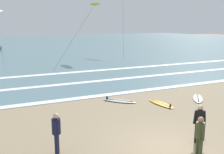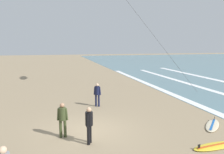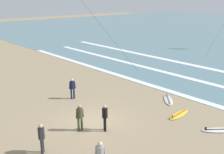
{
  "view_description": "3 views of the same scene",
  "coord_description": "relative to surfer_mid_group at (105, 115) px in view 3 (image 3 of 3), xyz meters",
  "views": [
    {
      "loc": [
        -6.07,
        -7.83,
        4.79
      ],
      "look_at": [
        -0.62,
        3.98,
        2.13
      ],
      "focal_mm": 42.99,
      "sensor_mm": 36.0,
      "label": 1
    },
    {
      "loc": [
        10.03,
        -1.42,
        4.21
      ],
      "look_at": [
        -0.52,
        1.39,
        2.55
      ],
      "focal_mm": 34.73,
      "sensor_mm": 36.0,
      "label": 2
    },
    {
      "loc": [
        11.96,
        -9.05,
        7.5
      ],
      "look_at": [
        -1.97,
        3.41,
        1.77
      ],
      "focal_mm": 42.7,
      "sensor_mm": 36.0,
      "label": 3
    }
  ],
  "objects": [
    {
      "name": "surfer_foreground_main",
      "position": [
        -0.28,
        -3.81,
        0.0
      ],
      "size": [
        0.44,
        0.4,
        1.6
      ],
      "color": "#232328",
      "rests_on": "ground"
    },
    {
      "name": "surfboard_foreground_flat",
      "position": [
        4.45,
        4.92,
        -0.91
      ],
      "size": [
        1.8,
        2.0,
        0.25
      ],
      "color": "silver",
      "rests_on": "ground"
    },
    {
      "name": "surfboard_left_pile",
      "position": [
        -0.35,
        6.5,
        -0.91
      ],
      "size": [
        1.9,
        1.92,
        0.25
      ],
      "color": "beige",
      "rests_on": "ground"
    },
    {
      "name": "surfer_left_far",
      "position": [
        -5.43,
        1.41,
        0.0
      ],
      "size": [
        0.32,
        0.5,
        1.6
      ],
      "color": "#141938",
      "rests_on": "ground"
    },
    {
      "name": "ground_plane",
      "position": [
        -1.35,
        0.11,
        -0.96
      ],
      "size": [
        160.0,
        160.0,
        0.0
      ],
      "primitive_type": "plane",
      "color": "#937F60"
    },
    {
      "name": "surfboard_near_water",
      "position": [
        1.65,
        4.96,
        -0.91
      ],
      "size": [
        0.78,
        2.14,
        0.25
      ],
      "color": "yellow",
      "rests_on": "ground"
    },
    {
      "name": "surfer_left_near",
      "position": [
        -0.96,
        -1.06,
        0.0
      ],
      "size": [
        0.32,
        0.52,
        1.6
      ],
      "color": "#384223",
      "rests_on": "ground"
    },
    {
      "name": "surfer_mid_group",
      "position": [
        0.0,
        0.0,
        0.0
      ],
      "size": [
        0.49,
        0.33,
        1.6
      ],
      "color": "black",
      "rests_on": "ground"
    },
    {
      "name": "wave_foam_shoreline",
      "position": [
        -2.5,
        8.23,
        -0.94
      ],
      "size": [
        43.59,
        0.64,
        0.01
      ],
      "primitive_type": "cube",
      "color": "white",
      "rests_on": "ocean_surface"
    },
    {
      "name": "wave_foam_mid_break",
      "position": [
        -2.57,
        12.51,
        -0.94
      ],
      "size": [
        43.29,
        0.67,
        0.01
      ],
      "primitive_type": "cube",
      "color": "white",
      "rests_on": "ocean_surface"
    }
  ]
}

